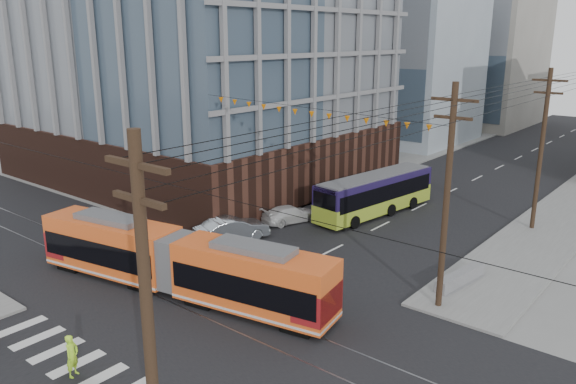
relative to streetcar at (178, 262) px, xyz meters
The scene contains 12 objects.
ground 5.19m from the streetcar, 55.70° to the right, with size 160.00×160.00×0.00m, color slate.
office_building 29.80m from the streetcar, 135.44° to the left, with size 30.00×25.00×28.60m, color #381E16.
bg_bldg_nw_near 50.54m from the streetcar, 106.53° to the left, with size 18.00×16.00×18.00m, color #8C99A5.
bg_bldg_nw_far 69.36m from the streetcar, 99.39° to the left, with size 16.00×18.00×20.00m, color gray.
utility_pole_near 15.58m from the streetcar, 41.75° to the right, with size 0.30×0.30×11.00m, color black.
streetcar is the anchor object (origin of this frame).
city_bus 18.19m from the streetcar, 87.03° to the left, with size 2.40×11.10×3.14m, color #1E133F, non-canonical shape.
parked_car_silver 7.97m from the streetcar, 114.29° to the left, with size 1.70×4.88×1.61m, color #959EA7.
parked_car_white 12.94m from the streetcar, 102.35° to the left, with size 1.72×4.24×1.23m, color silver.
parked_car_grey 19.78m from the streetcar, 98.58° to the left, with size 2.02×4.38×1.22m, color #414247.
pedestrian 8.05m from the streetcar, 70.83° to the right, with size 0.64×0.42×1.77m, color #BAFF2F.
jersey_barrier 15.01m from the streetcar, 42.25° to the left, with size 0.91×4.05×0.81m, color slate.
Camera 1 is at (18.67, -13.19, 12.90)m, focal length 35.00 mm.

